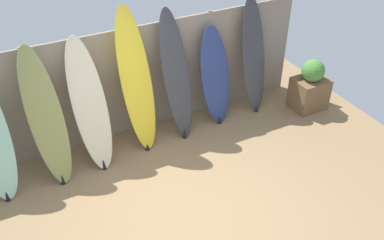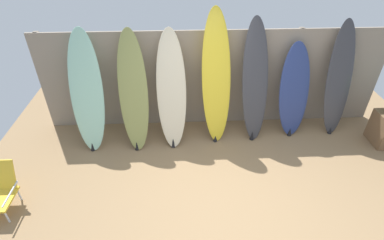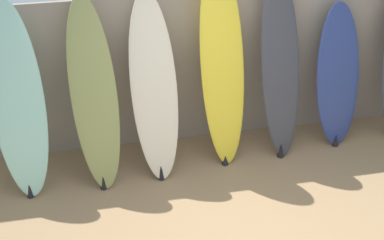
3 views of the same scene
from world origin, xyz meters
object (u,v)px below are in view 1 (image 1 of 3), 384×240
(surfboard_charcoal_6, at_px, (254,57))
(planter_box, at_px, (310,87))
(surfboard_navy_5, at_px, (215,77))
(surfboard_cream_2, at_px, (90,106))
(surfboard_charcoal_4, at_px, (176,76))
(surfboard_yellow_3, at_px, (136,82))
(surfboard_olive_1, at_px, (46,118))

(surfboard_charcoal_6, bearing_deg, planter_box, -29.27)
(surfboard_navy_5, bearing_deg, planter_box, -15.56)
(surfboard_cream_2, bearing_deg, surfboard_navy_5, 2.74)
(surfboard_charcoal_4, xyz_separation_m, planter_box, (2.38, -0.44, -0.60))
(surfboard_navy_5, bearing_deg, surfboard_cream_2, -177.26)
(surfboard_yellow_3, bearing_deg, planter_box, -7.92)
(surfboard_charcoal_4, xyz_separation_m, surfboard_navy_5, (0.71, 0.02, -0.20))
(surfboard_navy_5, distance_m, surfboard_charcoal_6, 0.78)
(surfboard_yellow_3, distance_m, surfboard_charcoal_6, 2.15)
(surfboard_cream_2, bearing_deg, planter_box, -5.48)
(surfboard_yellow_3, distance_m, surfboard_navy_5, 1.41)
(surfboard_navy_5, bearing_deg, surfboard_olive_1, -177.12)
(surfboard_navy_5, bearing_deg, surfboard_charcoal_4, -178.25)
(surfboard_cream_2, relative_size, surfboard_yellow_3, 0.86)
(surfboard_navy_5, bearing_deg, surfboard_yellow_3, -178.31)
(surfboard_yellow_3, height_order, surfboard_navy_5, surfboard_yellow_3)
(planter_box, bearing_deg, surfboard_yellow_3, 172.08)
(surfboard_cream_2, xyz_separation_m, surfboard_navy_5, (2.12, 0.10, -0.12))
(surfboard_yellow_3, relative_size, surfboard_charcoal_4, 1.08)
(surfboard_yellow_3, bearing_deg, surfboard_olive_1, -175.92)
(surfboard_olive_1, height_order, surfboard_cream_2, surfboard_olive_1)
(surfboard_olive_1, height_order, surfboard_yellow_3, surfboard_yellow_3)
(surfboard_olive_1, xyz_separation_m, surfboard_charcoal_6, (3.50, 0.18, 0.04))
(surfboard_charcoal_4, bearing_deg, surfboard_cream_2, -176.76)
(surfboard_cream_2, distance_m, planter_box, 3.84)
(surfboard_cream_2, bearing_deg, surfboard_olive_1, -176.63)
(surfboard_charcoal_6, relative_size, planter_box, 2.11)
(surfboard_olive_1, xyz_separation_m, planter_box, (4.41, -0.33, -0.53))
(surfboard_charcoal_4, distance_m, surfboard_charcoal_6, 1.48)
(surfboard_charcoal_6, bearing_deg, surfboard_cream_2, -177.13)
(surfboard_cream_2, height_order, planter_box, surfboard_cream_2)
(surfboard_charcoal_6, bearing_deg, surfboard_navy_5, -176.76)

